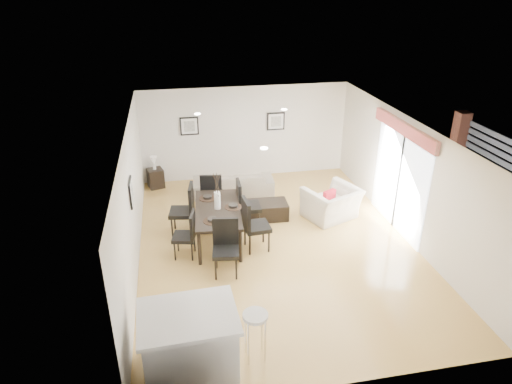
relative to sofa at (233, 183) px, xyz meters
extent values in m
plane|color=tan|center=(0.55, -2.81, -0.32)|extent=(8.00, 8.00, 0.00)
cube|color=silver|center=(0.55, 1.19, 1.03)|extent=(6.00, 0.04, 2.70)
cube|color=silver|center=(0.55, -6.81, 1.03)|extent=(6.00, 0.04, 2.70)
cube|color=silver|center=(-2.45, -2.81, 1.03)|extent=(0.04, 8.00, 2.70)
cube|color=silver|center=(3.55, -2.81, 1.03)|extent=(0.04, 8.00, 2.70)
cube|color=white|center=(0.55, -2.81, 2.38)|extent=(6.00, 8.00, 0.02)
imported|color=gray|center=(0.00, 0.00, 0.00)|extent=(2.23, 0.99, 0.64)
imported|color=silver|center=(2.18, -1.85, 0.08)|extent=(1.53, 1.45, 0.79)
imported|color=#3F5A26|center=(6.39, -1.10, 0.01)|extent=(0.37, 0.37, 0.65)
cube|color=black|center=(-0.69, -2.41, 0.47)|extent=(1.13, 2.03, 0.07)
cylinder|color=black|center=(-1.19, -3.29, 0.06)|extent=(0.08, 0.08, 0.75)
cylinder|color=black|center=(-1.05, -1.46, 0.06)|extent=(0.08, 0.08, 0.75)
cylinder|color=black|center=(-0.34, -3.36, 0.06)|extent=(0.08, 0.08, 0.75)
cylinder|color=black|center=(-0.20, -1.53, 0.06)|extent=(0.08, 0.08, 0.75)
cube|color=black|center=(-1.48, -2.90, 0.15)|extent=(0.55, 0.55, 0.08)
cube|color=black|center=(-1.28, -2.94, 0.44)|extent=(0.16, 0.47, 0.56)
cylinder|color=black|center=(-1.62, -2.69, -0.11)|extent=(0.04, 0.04, 0.42)
cylinder|color=black|center=(-1.26, -2.76, -0.11)|extent=(0.04, 0.04, 0.42)
cylinder|color=black|center=(-1.69, -3.04, -0.11)|extent=(0.04, 0.04, 0.42)
cylinder|color=black|center=(-1.34, -3.12, -0.11)|extent=(0.04, 0.04, 0.42)
cube|color=black|center=(-1.48, -1.92, 0.23)|extent=(0.63, 0.63, 0.10)
cube|color=black|center=(-1.24, -1.96, 0.58)|extent=(0.16, 0.55, 0.65)
cylinder|color=black|center=(-1.66, -1.67, -0.07)|extent=(0.04, 0.04, 0.50)
cylinder|color=black|center=(-1.23, -1.74, -0.07)|extent=(0.04, 0.04, 0.50)
cylinder|color=black|center=(-1.72, -2.10, -0.07)|extent=(0.04, 0.04, 0.50)
cylinder|color=black|center=(-1.30, -2.16, -0.07)|extent=(0.04, 0.04, 0.50)
cube|color=black|center=(0.09, -2.90, 0.23)|extent=(0.59, 0.59, 0.09)
cube|color=black|center=(-0.14, -2.92, 0.57)|extent=(0.11, 0.55, 0.65)
cylinder|color=black|center=(0.32, -3.10, -0.07)|extent=(0.04, 0.04, 0.50)
cylinder|color=black|center=(-0.10, -3.13, -0.07)|extent=(0.04, 0.04, 0.50)
cylinder|color=black|center=(0.29, -2.67, -0.07)|extent=(0.04, 0.04, 0.50)
cylinder|color=black|center=(-0.14, -2.71, -0.07)|extent=(0.04, 0.04, 0.50)
cube|color=black|center=(0.09, -1.92, 0.22)|extent=(0.55, 0.55, 0.09)
cube|color=black|center=(-0.14, -1.91, 0.56)|extent=(0.08, 0.54, 0.64)
cylinder|color=black|center=(0.30, -2.13, -0.07)|extent=(0.04, 0.04, 0.49)
cylinder|color=black|center=(-0.12, -2.12, -0.07)|extent=(0.04, 0.04, 0.49)
cylinder|color=black|center=(0.31, -1.72, -0.07)|extent=(0.04, 0.04, 0.49)
cylinder|color=black|center=(-0.11, -1.70, -0.07)|extent=(0.04, 0.04, 0.49)
cube|color=black|center=(-0.69, -3.72, 0.20)|extent=(0.59, 0.59, 0.09)
cube|color=black|center=(-0.66, -3.50, 0.53)|extent=(0.52, 0.14, 0.62)
cylinder|color=black|center=(-0.92, -3.89, -0.08)|extent=(0.04, 0.04, 0.47)
cylinder|color=black|center=(-0.86, -3.49, -0.08)|extent=(0.04, 0.04, 0.47)
cylinder|color=black|center=(-0.52, -3.95, -0.08)|extent=(0.04, 0.04, 0.47)
cylinder|color=black|center=(-0.46, -3.55, -0.08)|extent=(0.04, 0.04, 0.47)
cube|color=black|center=(-0.69, -1.10, 0.20)|extent=(0.59, 0.59, 0.09)
cube|color=black|center=(-0.73, -1.33, 0.53)|extent=(0.53, 0.15, 0.62)
cylinder|color=black|center=(-0.46, -0.93, -0.08)|extent=(0.04, 0.04, 0.48)
cylinder|color=black|center=(-0.52, -1.33, -0.08)|extent=(0.04, 0.04, 0.48)
cylinder|color=black|center=(-0.86, -0.87, -0.08)|extent=(0.04, 0.04, 0.48)
cylinder|color=black|center=(-0.93, -1.27, -0.08)|extent=(0.04, 0.04, 0.48)
cylinder|color=white|center=(-0.69, -2.41, 0.70)|extent=(0.14, 0.14, 0.40)
cylinder|color=black|center=(-0.35, -2.41, 0.51)|extent=(0.39, 0.39, 0.01)
cylinder|color=black|center=(-0.35, -2.41, 0.54)|extent=(0.21, 0.21, 0.06)
cylinder|color=black|center=(-0.87, -1.86, 0.51)|extent=(0.39, 0.39, 0.01)
cylinder|color=black|center=(-0.87, -1.86, 0.54)|extent=(0.21, 0.21, 0.06)
cylinder|color=black|center=(-0.87, -2.96, 0.51)|extent=(0.39, 0.39, 0.01)
cylinder|color=black|center=(-0.87, -2.96, 0.54)|extent=(0.21, 0.21, 0.06)
cube|color=black|center=(0.60, -1.55, -0.11)|extent=(1.06, 0.67, 0.41)
cube|color=black|center=(-2.11, 0.84, -0.04)|extent=(0.51, 0.51, 0.55)
cylinder|color=white|center=(-2.11, 0.84, 0.31)|extent=(0.09, 0.09, 0.16)
cone|color=beige|center=(-2.11, 0.84, 0.50)|extent=(0.20, 0.20, 0.22)
cube|color=#AB1623|center=(2.06, -1.96, 0.31)|extent=(0.36, 0.26, 0.35)
cube|color=silver|center=(-1.55, -6.04, 0.16)|extent=(1.37, 1.05, 0.95)
cube|color=silver|center=(-1.55, -6.04, 0.66)|extent=(1.49, 1.17, 0.07)
cylinder|color=silver|center=(-0.54, -6.04, 0.51)|extent=(0.39, 0.39, 0.06)
cylinder|color=silver|center=(-0.41, -5.91, 0.10)|extent=(0.03, 0.03, 0.83)
cylinder|color=silver|center=(-0.67, -5.91, 0.10)|extent=(0.03, 0.03, 0.83)
cylinder|color=silver|center=(-0.67, -6.17, 0.10)|extent=(0.03, 0.03, 0.83)
cylinder|color=silver|center=(-0.41, -6.17, 0.10)|extent=(0.03, 0.03, 0.83)
cube|color=black|center=(-1.05, 1.16, 1.33)|extent=(0.52, 0.03, 0.52)
cube|color=white|center=(-1.05, 1.16, 1.33)|extent=(0.44, 0.04, 0.44)
cube|color=#5F5F5A|center=(-1.05, 1.16, 1.33)|extent=(0.30, 0.04, 0.30)
cube|color=black|center=(1.45, 1.16, 1.33)|extent=(0.52, 0.03, 0.52)
cube|color=white|center=(1.45, 1.16, 1.33)|extent=(0.44, 0.04, 0.44)
cube|color=#5F5F5A|center=(1.45, 1.16, 1.33)|extent=(0.30, 0.04, 0.30)
cube|color=black|center=(-2.42, -3.01, 1.33)|extent=(0.03, 0.52, 0.52)
cube|color=white|center=(-2.42, -3.01, 1.33)|extent=(0.04, 0.44, 0.44)
cube|color=#5F5F5A|center=(-2.42, -3.01, 1.33)|extent=(0.04, 0.30, 0.30)
cube|color=white|center=(3.53, -2.51, 0.81)|extent=(0.02, 2.40, 2.25)
cube|color=black|center=(3.51, -2.51, 0.81)|extent=(0.03, 0.05, 2.25)
cube|color=black|center=(3.51, -2.51, 1.95)|extent=(0.03, 2.50, 0.05)
cube|color=maroon|center=(3.47, -2.51, 2.11)|extent=(0.10, 2.70, 0.28)
plane|color=gray|center=(5.55, -2.51, -0.32)|extent=(6.00, 6.00, 0.00)
cube|color=brown|center=(6.60, -0.11, 0.68)|extent=(0.35, 0.35, 2.00)
camera|label=1|loc=(-1.55, -11.35, 5.12)|focal=32.00mm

